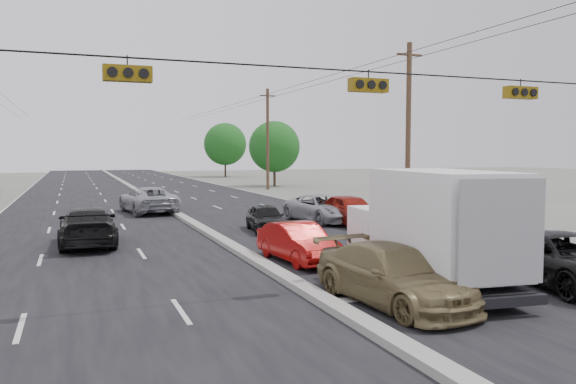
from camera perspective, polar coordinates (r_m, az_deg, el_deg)
name	(u,v)px	position (r m, az deg, el deg)	size (l,w,h in m)	color
ground	(314,299)	(14.57, 2.70, -10.77)	(200.00, 200.00, 0.00)	#606356
road_surface	(154,202)	(43.43, -13.45, -0.98)	(20.00, 160.00, 0.02)	black
center_median	(154,200)	(43.42, -13.45, -0.85)	(0.50, 160.00, 0.20)	gray
utility_pole_right_b	(408,128)	(33.32, 12.12, 6.34)	(1.60, 0.30, 10.00)	#422D1E
utility_pole_right_c	(268,138)	(55.95, -2.08, 5.47)	(1.60, 0.30, 10.00)	#422D1E
traffic_signals	(365,83)	(14.82, 7.82, 10.87)	(25.00, 0.30, 0.54)	black
tree_right_mid	(274,147)	(61.48, -1.39, 4.63)	(5.60, 5.60, 7.14)	#382619
tree_right_far	(225,144)	(85.69, -6.41, 4.86)	(6.40, 6.40, 8.16)	#382619
box_truck	(430,227)	(15.96, 14.27, -3.50)	(2.92, 6.60, 3.24)	black
tan_sedan	(393,276)	(14.08, 10.60, -8.37)	(2.00, 4.92, 1.43)	olive
red_sedan	(298,243)	(19.07, 1.05, -5.20)	(1.40, 4.00, 1.32)	#9D0B09
black_suv	(565,260)	(17.43, 26.30, -6.25)	(2.44, 5.28, 1.47)	black
queue_car_a	(266,218)	(26.34, -2.24, -2.68)	(1.50, 3.73, 1.27)	black
queue_car_b	(391,227)	(23.10, 10.38, -3.53)	(1.49, 4.26, 1.40)	white
queue_car_c	(323,209)	(29.89, 3.55, -1.72)	(2.40, 5.20, 1.45)	#9B9DA2
queue_car_e	(350,210)	(28.64, 6.33, -1.86)	(1.86, 4.62, 1.57)	maroon
oncoming_near	(88,226)	(23.77, -19.69, -3.31)	(2.17, 5.35, 1.55)	black
oncoming_far	(148,200)	(35.42, -14.03, -0.81)	(2.64, 5.73, 1.59)	#989AA0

